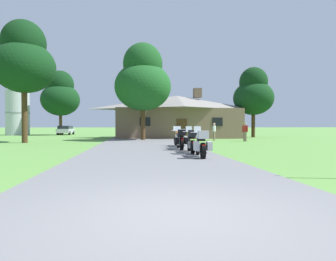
# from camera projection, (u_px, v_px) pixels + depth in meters

# --- Properties ---
(ground_plane) EXTENTS (500.00, 500.00, 0.00)m
(ground_plane) POSITION_uv_depth(u_px,v_px,m) (142.00, 142.00, 24.14)
(ground_plane) COLOR #56893D
(asphalt_driveway) EXTENTS (6.40, 80.00, 0.06)m
(asphalt_driveway) POSITION_uv_depth(u_px,v_px,m) (143.00, 143.00, 22.15)
(asphalt_driveway) COLOR slate
(asphalt_driveway) RESTS_ON ground
(motorcycle_white_nearest_to_camera) EXTENTS (0.80, 2.08, 1.30)m
(motorcycle_white_nearest_to_camera) POSITION_uv_depth(u_px,v_px,m) (201.00, 144.00, 11.85)
(motorcycle_white_nearest_to_camera) COLOR black
(motorcycle_white_nearest_to_camera) RESTS_ON asphalt_driveway
(motorcycle_green_second_in_row) EXTENTS (0.66, 2.08, 1.30)m
(motorcycle_green_second_in_row) POSITION_uv_depth(u_px,v_px,m) (191.00, 141.00, 13.89)
(motorcycle_green_second_in_row) COLOR black
(motorcycle_green_second_in_row) RESTS_ON asphalt_driveway
(motorcycle_blue_third_in_row) EXTENTS (0.73, 2.08, 1.30)m
(motorcycle_blue_third_in_row) POSITION_uv_depth(u_px,v_px,m) (181.00, 140.00, 15.89)
(motorcycle_blue_third_in_row) COLOR black
(motorcycle_blue_third_in_row) RESTS_ON asphalt_driveway
(motorcycle_orange_farthest_in_row) EXTENTS (0.85, 2.08, 1.30)m
(motorcycle_orange_farthest_in_row) POSITION_uv_depth(u_px,v_px,m) (180.00, 138.00, 18.04)
(motorcycle_orange_farthest_in_row) COLOR black
(motorcycle_orange_farthest_in_row) RESTS_ON asphalt_driveway
(stone_lodge) EXTENTS (14.56, 7.74, 5.82)m
(stone_lodge) POSITION_uv_depth(u_px,v_px,m) (177.00, 116.00, 33.30)
(stone_lodge) COLOR brown
(stone_lodge) RESTS_ON ground
(bystander_white_shirt_near_lodge) EXTENTS (0.35, 0.51, 1.67)m
(bystander_white_shirt_near_lodge) POSITION_uv_depth(u_px,v_px,m) (214.00, 131.00, 26.63)
(bystander_white_shirt_near_lodge) COLOR #75664C
(bystander_white_shirt_near_lodge) RESTS_ON ground
(bystander_red_shirt_beside_signpost) EXTENTS (0.40, 0.45, 1.69)m
(bystander_red_shirt_beside_signpost) POSITION_uv_depth(u_px,v_px,m) (245.00, 131.00, 25.15)
(bystander_red_shirt_beside_signpost) COLOR #75664C
(bystander_red_shirt_beside_signpost) RESTS_ON ground
(tree_right_of_lodge) EXTENTS (4.81, 4.81, 8.48)m
(tree_right_of_lodge) POSITION_uv_depth(u_px,v_px,m) (253.00, 93.00, 34.27)
(tree_right_of_lodge) COLOR #422D19
(tree_right_of_lodge) RESTS_ON ground
(tree_left_far) EXTENTS (5.64, 5.64, 9.68)m
(tree_left_far) POSITION_uv_depth(u_px,v_px,m) (60.00, 95.00, 42.50)
(tree_left_far) COLOR #422D19
(tree_left_far) RESTS_ON ground
(tree_left_near) EXTENTS (4.87, 4.87, 9.89)m
(tree_left_near) POSITION_uv_depth(u_px,v_px,m) (24.00, 60.00, 22.83)
(tree_left_near) COLOR #422D19
(tree_left_near) RESTS_ON ground
(tree_by_lodge_front) EXTENTS (5.33, 5.33, 9.22)m
(tree_by_lodge_front) POSITION_uv_depth(u_px,v_px,m) (143.00, 80.00, 26.83)
(tree_by_lodge_front) COLOR #422D19
(tree_by_lodge_front) RESTS_ON ground
(metal_silo_distant) EXTENTS (3.41, 3.41, 7.52)m
(metal_silo_distant) POSITION_uv_depth(u_px,v_px,m) (18.00, 110.00, 42.53)
(metal_silo_distant) COLOR #B2B7BC
(metal_silo_distant) RESTS_ON ground
(parked_silver_suv_far_left) EXTENTS (1.94, 4.62, 1.40)m
(parked_silver_suv_far_left) POSITION_uv_depth(u_px,v_px,m) (66.00, 130.00, 44.13)
(parked_silver_suv_far_left) COLOR #ADAFB7
(parked_silver_suv_far_left) RESTS_ON ground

